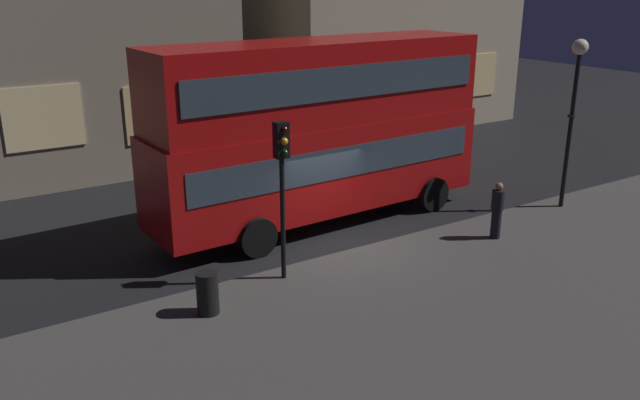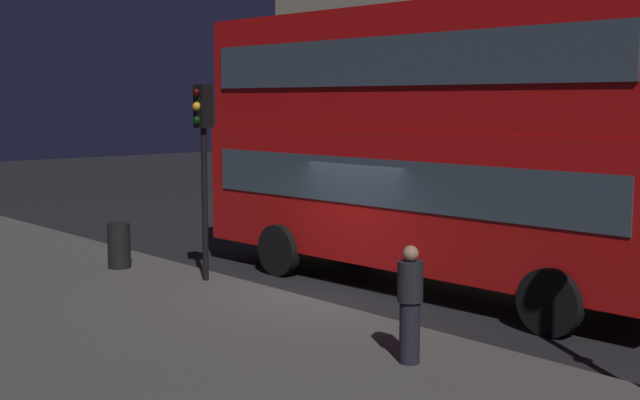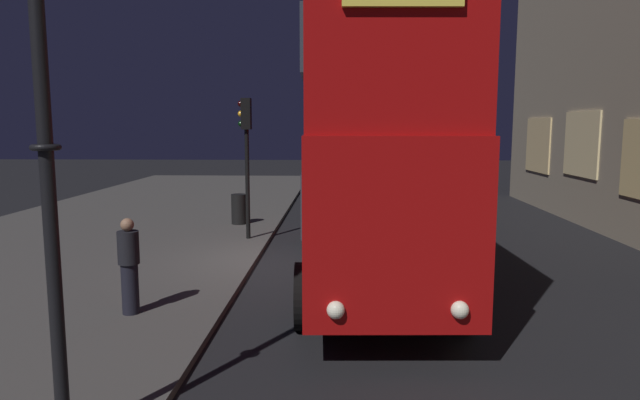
# 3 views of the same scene
# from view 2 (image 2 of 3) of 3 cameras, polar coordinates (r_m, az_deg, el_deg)

# --- Properties ---
(ground_plane) EXTENTS (80.00, 80.00, 0.00)m
(ground_plane) POSITION_cam_2_polar(r_m,az_deg,el_deg) (16.03, 0.35, -6.65)
(ground_plane) COLOR black
(sidewalk_slab) EXTENTS (44.00, 9.90, 0.12)m
(sidewalk_slab) POSITION_cam_2_polar(r_m,az_deg,el_deg) (13.13, -17.88, -9.74)
(sidewalk_slab) COLOR #423F3D
(sidewalk_slab) RESTS_ON ground
(double_decker_bus) EXTENTS (10.76, 3.15, 5.47)m
(double_decker_bus) POSITION_cam_2_polar(r_m,az_deg,el_deg) (16.61, 7.19, 4.41)
(double_decker_bus) COLOR #9E0C0C
(double_decker_bus) RESTS_ON ground
(traffic_light_near_kerb) EXTENTS (0.32, 0.36, 3.91)m
(traffic_light_near_kerb) POSITION_cam_2_polar(r_m,az_deg,el_deg) (16.82, -7.92, 4.01)
(traffic_light_near_kerb) COLOR black
(traffic_light_near_kerb) RESTS_ON sidewalk_slab
(pedestrian) EXTENTS (0.35, 0.35, 1.64)m
(pedestrian) POSITION_cam_2_polar(r_m,az_deg,el_deg) (11.66, 6.10, -6.95)
(pedestrian) COLOR black
(pedestrian) RESTS_ON sidewalk_slab
(litter_bin) EXTENTS (0.49, 0.49, 0.97)m
(litter_bin) POSITION_cam_2_polar(r_m,az_deg,el_deg) (18.69, -13.43, -3.02)
(litter_bin) COLOR black
(litter_bin) RESTS_ON sidewalk_slab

